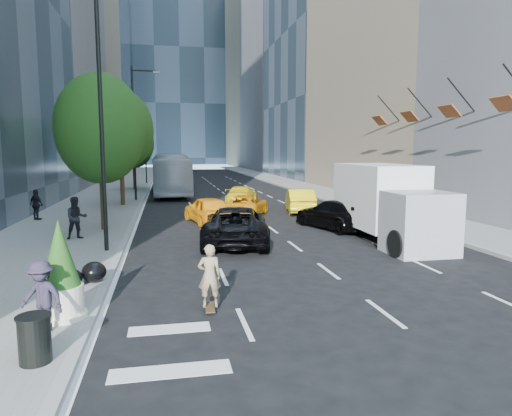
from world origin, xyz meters
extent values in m
plane|color=black|center=(0.00, 0.00, 0.00)|extent=(160.00, 160.00, 0.00)
cube|color=slate|center=(-9.00, 30.00, 0.07)|extent=(6.00, 120.00, 0.15)
cube|color=slate|center=(10.00, 30.00, 0.07)|extent=(4.00, 120.00, 0.15)
cube|color=#293540|center=(-22.00, 92.00, 30.00)|extent=(20.00, 28.00, 60.00)
cube|color=gray|center=(22.00, 98.00, 25.00)|extent=(20.00, 24.00, 50.00)
cube|color=#293540|center=(0.00, 120.00, 45.00)|extent=(40.00, 20.00, 90.00)
cylinder|color=black|center=(-6.50, 4.00, 5.15)|extent=(0.16, 0.16, 10.00)
cylinder|color=black|center=(-6.50, 22.00, 5.15)|extent=(0.16, 0.16, 10.00)
cylinder|color=black|center=(-5.60, 22.00, 9.85)|extent=(1.80, 0.12, 0.12)
cube|color=#99998C|center=(-4.70, 22.00, 9.75)|extent=(0.50, 0.22, 0.15)
cylinder|color=#2D2211|center=(-7.20, 9.00, 1.72)|extent=(0.30, 0.30, 3.15)
ellipsoid|color=#193D10|center=(-7.20, 9.00, 4.98)|extent=(4.20, 4.20, 5.25)
cylinder|color=#2D2211|center=(-7.20, 19.00, 1.84)|extent=(0.30, 0.30, 3.38)
ellipsoid|color=#193D10|center=(-7.20, 19.00, 5.32)|extent=(4.50, 4.50, 5.62)
cylinder|color=#2D2211|center=(-7.20, 32.00, 1.61)|extent=(0.30, 0.30, 2.93)
ellipsoid|color=#193D10|center=(-7.20, 32.00, 4.63)|extent=(3.90, 3.90, 4.88)
cylinder|color=black|center=(-6.40, 40.00, 2.75)|extent=(0.14, 0.14, 5.20)
imported|color=black|center=(-6.40, 40.00, 4.35)|extent=(2.48, 0.53, 1.00)
cube|color=brown|center=(10.50, 4.00, 6.00)|extent=(0.64, 1.30, 0.64)
cylinder|color=black|center=(11.15, 8.00, 6.85)|extent=(1.75, 0.08, 1.75)
cube|color=brown|center=(10.50, 8.00, 6.00)|extent=(0.64, 1.30, 0.64)
cylinder|color=black|center=(11.15, 12.00, 6.85)|extent=(1.75, 0.08, 1.75)
cube|color=brown|center=(10.50, 12.00, 6.00)|extent=(0.64, 1.30, 0.64)
cylinder|color=black|center=(11.15, 16.00, 6.85)|extent=(1.75, 0.08, 1.75)
cube|color=brown|center=(10.50, 16.00, 6.00)|extent=(0.64, 1.30, 0.64)
imported|color=#8B7857|center=(-3.20, -3.00, 0.79)|extent=(0.60, 0.41, 1.58)
imported|color=black|center=(-1.33, 5.00, 0.80)|extent=(3.55, 6.10, 1.60)
imported|color=black|center=(4.20, 7.63, 0.75)|extent=(3.49, 5.58, 1.51)
imported|color=#FFA20D|center=(-2.00, 10.78, 0.74)|extent=(2.64, 4.59, 1.47)
imported|color=yellow|center=(4.20, 14.00, 0.75)|extent=(2.41, 4.79, 1.51)
imported|color=orange|center=(0.50, 13.00, 0.64)|extent=(3.72, 5.04, 1.27)
imported|color=yellow|center=(1.20, 18.79, 0.68)|extent=(3.19, 5.04, 1.36)
imported|color=#BBBDC2|center=(-3.82, 27.35, 1.78)|extent=(3.35, 12.87, 3.56)
cube|color=silver|center=(5.29, 5.25, 1.92)|extent=(2.50, 4.78, 2.80)
cube|color=gray|center=(5.29, 1.71, 1.19)|extent=(2.39, 2.08, 2.39)
cylinder|color=black|center=(4.20, 1.30, 0.52)|extent=(0.36, 1.04, 1.04)
cylinder|color=black|center=(6.39, 1.30, 0.52)|extent=(0.36, 1.04, 1.04)
cylinder|color=black|center=(4.20, 6.91, 0.52)|extent=(0.36, 1.04, 1.04)
cylinder|color=black|center=(6.38, 6.91, 0.52)|extent=(0.36, 1.04, 1.04)
imported|color=black|center=(-8.03, 6.58, 1.07)|extent=(1.07, 0.95, 1.84)
imported|color=black|center=(-11.20, 12.68, 0.99)|extent=(1.03, 0.94, 1.69)
imported|color=#292334|center=(-6.82, -4.02, 0.93)|extent=(1.16, 0.97, 1.56)
cylinder|color=black|center=(-6.60, -5.46, 0.57)|extent=(0.56, 0.56, 0.84)
cylinder|color=beige|center=(-6.60, -3.20, 0.53)|extent=(0.95, 0.95, 0.76)
cone|color=#193D10|center=(-6.60, -3.20, 1.68)|extent=(0.86, 0.86, 1.53)
ellipsoid|color=black|center=(-6.32, -0.35, 0.45)|extent=(0.70, 0.77, 0.60)
ellipsoid|color=black|center=(-6.88, -0.79, 0.41)|extent=(0.62, 0.68, 0.52)
camera|label=1|loc=(-4.19, -13.96, 3.99)|focal=32.00mm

